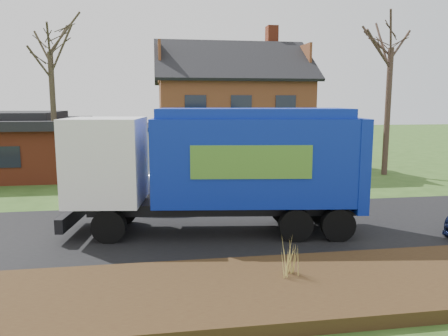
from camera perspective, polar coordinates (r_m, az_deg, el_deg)
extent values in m
plane|color=#2B4918|center=(15.17, 2.35, -7.84)|extent=(120.00, 120.00, 0.00)
cube|color=black|center=(15.17, 2.35, -7.80)|extent=(80.00, 7.00, 0.02)
cube|color=black|center=(10.30, 8.40, -15.32)|extent=(80.00, 3.50, 0.30)
cube|color=#C2B39C|center=(28.82, 0.77, 2.83)|extent=(9.00, 7.50, 2.70)
cube|color=#573219|center=(28.67, 0.78, 8.31)|extent=(9.00, 7.50, 2.80)
cube|color=#91391F|center=(30.58, 6.25, 16.48)|extent=(0.70, 0.90, 1.60)
cube|color=#C2B39C|center=(27.94, -11.69, 2.36)|extent=(3.50, 5.50, 2.60)
cube|color=black|center=(27.83, -11.78, 5.26)|extent=(3.90, 5.90, 0.24)
cylinder|color=black|center=(13.96, -14.80, -7.36)|extent=(1.09, 0.49, 1.05)
cylinder|color=black|center=(15.96, -13.05, -5.27)|extent=(1.09, 0.49, 1.05)
cylinder|color=black|center=(13.82, 9.35, -7.35)|extent=(1.09, 0.49, 1.05)
cylinder|color=black|center=(15.84, 7.93, -5.23)|extent=(1.09, 0.49, 1.05)
cylinder|color=black|center=(14.12, 14.64, -7.18)|extent=(1.09, 0.49, 1.05)
cylinder|color=black|center=(16.10, 12.57, -5.13)|extent=(1.09, 0.49, 1.05)
cube|color=black|center=(14.52, -0.09, -5.07)|extent=(8.78, 2.37, 0.35)
cube|color=white|center=(14.64, -15.10, 0.98)|extent=(2.64, 2.82, 2.73)
cube|color=black|center=(14.93, -19.28, 1.52)|extent=(0.38, 2.22, 0.91)
cube|color=black|center=(15.33, -19.26, -6.00)|extent=(0.59, 2.54, 0.46)
cube|color=#0C2295|center=(14.28, 3.76, 1.08)|extent=(6.65, 3.36, 2.73)
cube|color=#0C2295|center=(14.16, 3.83, 7.17)|extent=(6.31, 3.02, 0.30)
cube|color=#0C2295|center=(14.95, 16.41, 0.69)|extent=(0.70, 2.60, 2.93)
cube|color=#4D862B|center=(12.99, 3.60, 0.76)|extent=(3.61, 0.53, 1.01)
cube|color=#4D862B|center=(15.53, 2.79, 2.08)|extent=(3.61, 0.53, 1.01)
imported|color=#ADB1B5|center=(17.94, -8.02, -2.96)|extent=(4.44, 1.90, 1.42)
cylinder|color=#3D3324|center=(24.30, -21.33, 5.96)|extent=(0.28, 0.28, 6.79)
cylinder|color=#3F2E26|center=(27.31, 20.58, 6.81)|extent=(0.33, 0.33, 7.33)
cylinder|color=#423628|center=(37.36, 1.92, 7.89)|extent=(0.29, 0.29, 7.52)
cone|color=tan|center=(10.46, 8.42, -11.37)|extent=(0.04, 0.04, 0.90)
cone|color=tan|center=(10.42, 7.65, -11.43)|extent=(0.04, 0.04, 0.90)
cone|color=tan|center=(10.50, 9.17, -11.30)|extent=(0.04, 0.04, 0.90)
cone|color=tan|center=(10.56, 8.23, -11.16)|extent=(0.04, 0.04, 0.90)
cone|color=tan|center=(10.36, 8.61, -11.58)|extent=(0.04, 0.04, 0.90)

